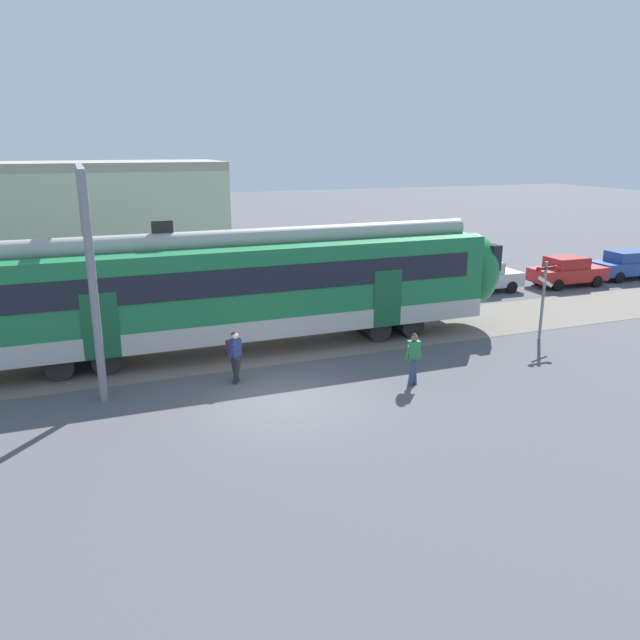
{
  "coord_description": "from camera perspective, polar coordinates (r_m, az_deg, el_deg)",
  "views": [
    {
      "loc": [
        -5.15,
        -16.05,
        7.16
      ],
      "look_at": [
        1.97,
        2.29,
        1.6
      ],
      "focal_mm": 35.0,
      "sensor_mm": 36.0,
      "label": 1
    }
  ],
  "objects": [
    {
      "name": "pedestrian_navy",
      "position": [
        19.37,
        -7.83,
        -2.95
      ],
      "size": [
        0.5,
        0.71,
        1.67
      ],
      "color": "#28282D",
      "rests_on": "ground"
    },
    {
      "name": "parked_car_red",
      "position": [
        35.02,
        21.68,
        4.17
      ],
      "size": [
        4.03,
        1.82,
        1.54
      ],
      "color": "#B22323",
      "rests_on": "ground"
    },
    {
      "name": "ground_plane",
      "position": [
        18.32,
        -3.19,
        -7.26
      ],
      "size": [
        160.0,
        160.0,
        0.0
      ],
      "primitive_type": "plane",
      "color": "#515156"
    },
    {
      "name": "background_building",
      "position": [
        31.22,
        -22.32,
        7.34
      ],
      "size": [
        14.46,
        5.0,
        9.2
      ],
      "color": "beige",
      "rests_on": "ground"
    },
    {
      "name": "parked_car_blue",
      "position": [
        38.29,
        26.29,
        4.56
      ],
      "size": [
        4.08,
        1.91,
        1.54
      ],
      "color": "#284799",
      "rests_on": "ground"
    },
    {
      "name": "crossing_signal",
      "position": [
        24.66,
        19.83,
        2.77
      ],
      "size": [
        0.96,
        0.22,
        3.0
      ],
      "color": "gray",
      "rests_on": "ground"
    },
    {
      "name": "pedestrian_green",
      "position": [
        19.24,
        8.52,
        -3.11
      ],
      "size": [
        0.58,
        0.62,
        1.67
      ],
      "color": "navy",
      "rests_on": "ground"
    },
    {
      "name": "catenary_gantry",
      "position": [
        21.33,
        -20.57,
        7.11
      ],
      "size": [
        0.24,
        6.64,
        6.53
      ],
      "color": "gray",
      "rests_on": "ground"
    },
    {
      "name": "parked_car_silver",
      "position": [
        32.27,
        14.54,
        3.87
      ],
      "size": [
        4.04,
        1.83,
        1.54
      ],
      "color": "#B7BABF",
      "rests_on": "ground"
    }
  ]
}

